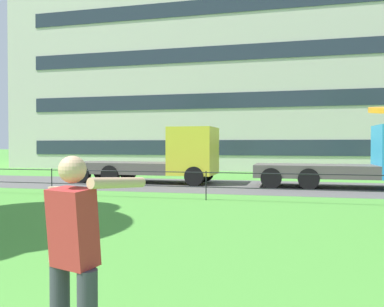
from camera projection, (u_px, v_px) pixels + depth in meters
The scene contains 6 objects.
street_strip at pixel (227, 186), 18.50m from camera, with size 80.00×6.23×0.01m, color #565454.
park_fence at pixel (206, 180), 13.77m from camera, with size 35.71×0.04×1.00m.
person_thrower at pixel (74, 259), 3.22m from camera, with size 0.69×0.73×1.81m.
flatbed_truck_far_left at pixel (165, 158), 19.99m from camera, with size 7.34×2.54×2.75m.
flatbed_truck_left at pixel (365, 160), 17.53m from camera, with size 7.32×2.47×2.75m.
apartment_building_background at pixel (222, 70), 36.30m from camera, with size 33.40×15.10×17.32m.
Camera 1 is at (2.79, -0.07, 1.89)m, focal length 37.69 mm.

